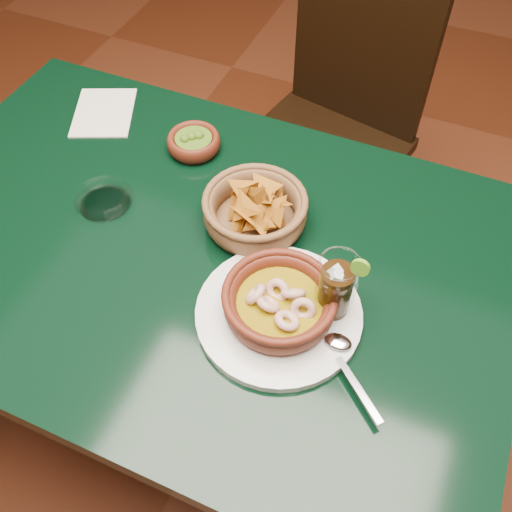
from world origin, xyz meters
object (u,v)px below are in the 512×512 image
at_px(chip_basket, 255,210).
at_px(cola_drink, 335,289).
at_px(dining_chair, 332,129).
at_px(dining_table, 196,276).
at_px(shrimp_plate, 280,305).

relative_size(chip_basket, cola_drink, 1.45).
height_order(dining_chair, chip_basket, dining_chair).
bearing_deg(dining_chair, cola_drink, -73.24).
bearing_deg(dining_table, cola_drink, -7.47).
distance_m(dining_chair, chip_basket, 0.67).
distance_m(dining_table, shrimp_plate, 0.26).
height_order(dining_chair, shrimp_plate, dining_chair).
bearing_deg(chip_basket, dining_chair, 92.48).
xyz_separation_m(dining_table, shrimp_plate, (0.21, -0.08, 0.13)).
height_order(shrimp_plate, chip_basket, chip_basket).
height_order(chip_basket, cola_drink, cola_drink).
xyz_separation_m(shrimp_plate, chip_basket, (-0.12, 0.18, 0.00)).
bearing_deg(chip_basket, cola_drink, -33.99).
distance_m(shrimp_plate, chip_basket, 0.21).
relative_size(dining_chair, chip_basket, 4.05).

